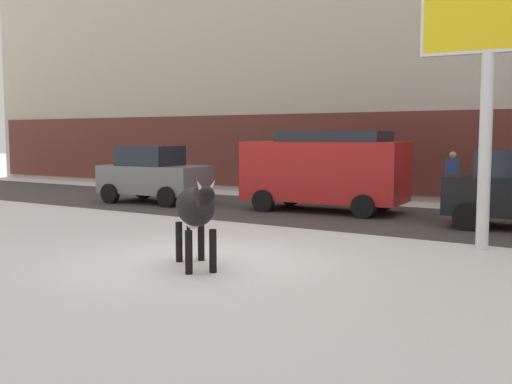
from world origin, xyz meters
TOP-DOWN VIEW (x-y plane):
  - ground_plane at (0.00, 0.00)m, footprint 120.00×120.00m
  - road_strip at (0.00, 7.08)m, footprint 60.00×5.60m
  - building_facade at (0.00, 14.51)m, footprint 44.00×6.10m
  - cow_black at (0.21, -0.43)m, footprint 1.70×1.56m
  - billboard at (3.83, 3.88)m, footprint 2.53×0.39m
  - car_grey_hatchback at (-7.08, 6.55)m, footprint 3.62×2.14m
  - car_red_van at (-1.33, 7.52)m, footprint 4.74×2.40m
  - pedestrian_near_billboard at (1.72, 9.69)m, footprint 0.36×0.24m

SIDE VIEW (x-z plane):
  - ground_plane at x=0.00m, z-range 0.00..0.00m
  - road_strip at x=0.00m, z-range 0.00..0.01m
  - pedestrian_near_billboard at x=1.72m, z-range 0.01..1.74m
  - car_grey_hatchback at x=-7.08m, z-range 0.00..1.86m
  - cow_black at x=0.21m, z-range 0.22..1.76m
  - car_red_van at x=-1.33m, z-range 0.08..2.40m
  - billboard at x=3.83m, z-range 1.53..7.09m
  - building_facade at x=0.00m, z-range -0.02..12.98m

